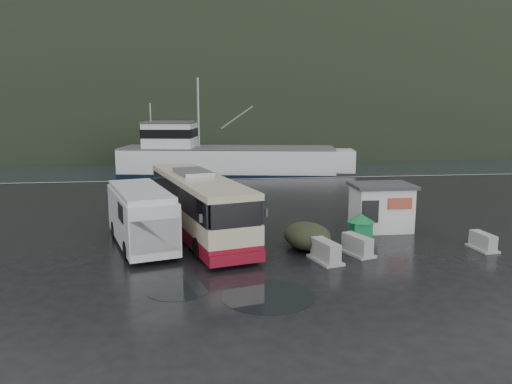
{
  "coord_description": "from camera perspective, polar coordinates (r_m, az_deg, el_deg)",
  "views": [
    {
      "loc": [
        -0.91,
        -21.98,
        6.45
      ],
      "look_at": [
        2.33,
        4.3,
        1.7
      ],
      "focal_mm": 35.0,
      "sensor_mm": 36.0,
      "label": 1
    }
  ],
  "objects": [
    {
      "name": "jersey_barrier_b",
      "position": [
        20.98,
        7.93,
        -7.83
      ],
      "size": [
        1.28,
        1.89,
        0.86
      ],
      "primitive_type": null,
      "rotation": [
        0.0,
        0.0,
        0.26
      ],
      "color": "#999993",
      "rests_on": "ground"
    },
    {
      "name": "jersey_barrier_c",
      "position": [
        24.57,
        24.44,
        -5.98
      ],
      "size": [
        0.86,
        1.55,
        0.75
      ],
      "primitive_type": null,
      "rotation": [
        0.0,
        0.0,
        0.08
      ],
      "color": "#999993",
      "rests_on": "ground"
    },
    {
      "name": "ticket_kiosk",
      "position": [
        26.52,
        13.99,
        -4.21
      ],
      "size": [
        3.1,
        2.36,
        2.4
      ],
      "primitive_type": null,
      "rotation": [
        0.0,
        0.0,
        -0.01
      ],
      "color": "silver",
      "rests_on": "ground"
    },
    {
      "name": "white_van",
      "position": [
        23.58,
        -12.87,
        -5.97
      ],
      "size": [
        3.91,
        6.79,
        2.69
      ],
      "primitive_type": null,
      "rotation": [
        0.0,
        0.0,
        0.28
      ],
      "color": "silver",
      "rests_on": "ground"
    },
    {
      "name": "puddles",
      "position": [
        17.44,
        -2.22,
        -11.53
      ],
      "size": [
        5.79,
        3.74,
        0.01
      ],
      "color": "black",
      "rests_on": "ground"
    },
    {
      "name": "jersey_barrier_a",
      "position": [
        22.14,
        11.46,
        -6.98
      ],
      "size": [
        1.35,
        1.85,
        0.83
      ],
      "primitive_type": null,
      "rotation": [
        0.0,
        0.0,
        0.35
      ],
      "color": "#999993",
      "rests_on": "ground"
    },
    {
      "name": "fishing_trawler",
      "position": [
        51.97,
        -3.23,
        3.02
      ],
      "size": [
        26.45,
        10.01,
        10.34
      ],
      "primitive_type": null,
      "rotation": [
        0.0,
        0.0,
        -0.17
      ],
      "color": "silver",
      "rests_on": "ground"
    },
    {
      "name": "coach_bus",
      "position": [
        24.9,
        -6.5,
        -4.91
      ],
      "size": [
        5.65,
        11.51,
        3.15
      ],
      "primitive_type": null,
      "rotation": [
        0.0,
        0.0,
        0.26
      ],
      "color": "#C5B495",
      "rests_on": "ground"
    },
    {
      "name": "waste_bin_right",
      "position": [
        24.4,
        11.8,
        -5.38
      ],
      "size": [
        0.97,
        0.97,
        1.3
      ],
      "primitive_type": null,
      "rotation": [
        0.0,
        0.0,
        0.04
      ],
      "color": "#147239",
      "rests_on": "ground"
    },
    {
      "name": "dome_tent",
      "position": [
        22.74,
        5.86,
        -6.36
      ],
      "size": [
        2.14,
        2.93,
        1.13
      ],
      "primitive_type": null,
      "rotation": [
        0.0,
        0.0,
        0.03
      ],
      "color": "#282D1B",
      "rests_on": "ground"
    },
    {
      "name": "harbor_water",
      "position": [
        132.14,
        -6.69,
        7.3
      ],
      "size": [
        300.0,
        180.0,
        0.02
      ],
      "primitive_type": "cube",
      "color": "black",
      "rests_on": "ground"
    },
    {
      "name": "ground",
      "position": [
        22.93,
        -4.5,
        -6.2
      ],
      "size": [
        160.0,
        160.0,
        0.0
      ],
      "primitive_type": "plane",
      "color": "black",
      "rests_on": "ground"
    },
    {
      "name": "waste_bin_left",
      "position": [
        21.32,
        -3.53,
        -7.46
      ],
      "size": [
        1.35,
        1.35,
        1.5
      ],
      "primitive_type": null,
      "rotation": [
        0.0,
        0.0,
        -0.3
      ],
      "color": "#147239",
      "rests_on": "ground"
    },
    {
      "name": "headland",
      "position": [
        272.28,
        -4.79,
        8.78
      ],
      "size": [
        780.0,
        540.0,
        570.0
      ],
      "primitive_type": "ellipsoid",
      "color": "black",
      "rests_on": "ground"
    },
    {
      "name": "quay_edge",
      "position": [
        42.48,
        -5.73,
        1.39
      ],
      "size": [
        160.0,
        0.6,
        1.5
      ],
      "primitive_type": "cube",
      "color": "#999993",
      "rests_on": "ground"
    }
  ]
}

